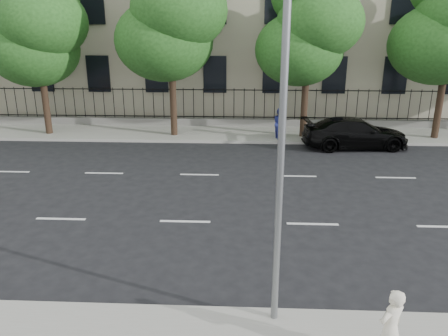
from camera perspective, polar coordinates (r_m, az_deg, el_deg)
The scene contains 11 objects.
ground at distance 11.75m, azimuth -6.75°, elevation -12.19°, with size 120.00×120.00×0.00m, color black.
far_sidewalk at distance 24.75m, azimuth -1.60°, elevation 4.62°, with size 60.00×4.00×0.15m, color gray.
lane_markings at distance 15.98m, azimuth -4.05°, elevation -3.52°, with size 49.60×4.62×0.01m, color silver, non-canonical shape.
iron_fence at distance 26.27m, azimuth -1.34°, elevation 6.72°, with size 30.00×0.50×2.20m.
street_light at distance 8.27m, azimuth 7.58°, elevation 12.66°, with size 0.25×3.32×8.05m.
tree_b at distance 25.70m, azimuth -23.14°, elevation 16.73°, with size 5.53×5.12×8.97m.
tree_c at distance 23.64m, azimuth -6.90°, elevation 19.36°, with size 5.89×5.50×9.80m.
tree_d at distance 23.55m, azimuth 11.08°, elevation 17.77°, with size 5.34×4.94×8.84m.
black_sedan at distance 22.77m, azimuth 16.73°, elevation 4.39°, with size 2.11×5.20×1.51m, color black.
woman_near at distance 8.57m, azimuth 20.90°, elevation -19.01°, with size 0.56×0.37×1.53m, color silver.
pedestrian_far at distance 23.22m, azimuth 7.30°, elevation 5.81°, with size 0.79×0.61×1.62m, color #2D3594.
Camera 1 is at (1.82, -9.97, 5.95)m, focal length 35.00 mm.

